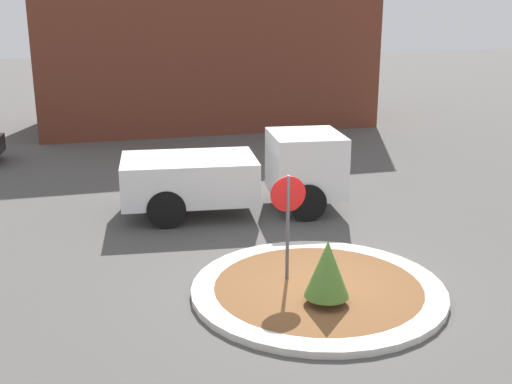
{
  "coord_description": "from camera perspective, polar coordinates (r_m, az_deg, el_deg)",
  "views": [
    {
      "loc": [
        -4.22,
        -10.87,
        5.5
      ],
      "look_at": [
        -0.47,
        2.96,
        1.27
      ],
      "focal_mm": 45.0,
      "sensor_mm": 36.0,
      "label": 1
    }
  ],
  "objects": [
    {
      "name": "ground_plane",
      "position": [
        12.9,
        5.52,
        -8.87
      ],
      "size": [
        120.0,
        120.0,
        0.0
      ],
      "primitive_type": "plane",
      "color": "#514F4C"
    },
    {
      "name": "utility_truck",
      "position": [
        17.31,
        -1.46,
        1.7
      ],
      "size": [
        6.09,
        2.84,
        2.12
      ],
      "rotation": [
        0.0,
        0.0,
        -0.11
      ],
      "color": "white",
      "rests_on": "ground_plane"
    },
    {
      "name": "traffic_island",
      "position": [
        12.87,
        5.53,
        -8.6
      ],
      "size": [
        5.02,
        5.02,
        0.14
      ],
      "color": "beige",
      "rests_on": "ground_plane"
    },
    {
      "name": "island_shrub",
      "position": [
        11.88,
        6.35,
        -6.78
      ],
      "size": [
        0.84,
        0.84,
        1.24
      ],
      "color": "brown",
      "rests_on": "traffic_island"
    },
    {
      "name": "stop_sign",
      "position": [
        12.6,
        2.85,
        -1.61
      ],
      "size": [
        0.72,
        0.07,
        2.3
      ],
      "color": "#4C4C51",
      "rests_on": "ground_plane"
    },
    {
      "name": "storefront_building",
      "position": [
        30.29,
        -4.62,
        13.36
      ],
      "size": [
        14.83,
        6.07,
        7.76
      ],
      "color": "brown",
      "rests_on": "ground_plane"
    }
  ]
}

